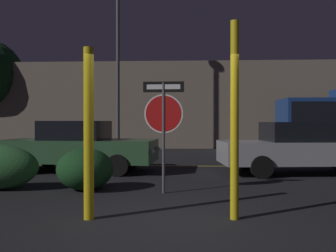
% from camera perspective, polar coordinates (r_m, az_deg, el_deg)
% --- Properties ---
extents(ground_plane, '(260.00, 260.00, 0.00)m').
position_cam_1_polar(ground_plane, '(5.63, -0.33, -14.61)').
color(ground_plane, black).
extents(road_center_stripe, '(43.00, 0.12, 0.01)m').
position_cam_1_polar(road_center_stripe, '(12.54, 1.46, -6.09)').
color(road_center_stripe, gold).
rests_on(road_center_stripe, ground_plane).
extents(stop_sign, '(0.85, 0.06, 2.31)m').
position_cam_1_polar(stop_sign, '(7.73, -0.69, 1.79)').
color(stop_sign, '#4C4C51').
rests_on(stop_sign, ground_plane).
extents(yellow_pole_left, '(0.15, 0.15, 2.61)m').
position_cam_1_polar(yellow_pole_left, '(5.79, -11.99, -1.11)').
color(yellow_pole_left, yellow).
rests_on(yellow_pole_left, ground_plane).
extents(yellow_pole_right, '(0.13, 0.13, 3.01)m').
position_cam_1_polar(yellow_pole_right, '(5.75, 10.11, 0.88)').
color(yellow_pole_right, yellow).
rests_on(yellow_pole_right, ground_plane).
extents(hedge_bush_2, '(1.22, 1.20, 0.91)m').
position_cam_1_polar(hedge_bush_2, '(8.33, -12.52, -6.43)').
color(hedge_bush_2, '#19421E').
rests_on(hedge_bush_2, ground_plane).
extents(passing_car_2, '(4.65, 2.20, 1.50)m').
position_cam_1_polar(passing_car_2, '(11.46, -13.39, -3.04)').
color(passing_car_2, '#335B38').
rests_on(passing_car_2, ground_plane).
extents(passing_car_3, '(4.89, 2.18, 1.47)m').
position_cam_1_polar(passing_car_3, '(11.29, 19.80, -3.19)').
color(passing_car_3, '#9E9EA3').
rests_on(passing_car_3, ground_plane).
extents(street_lamp, '(0.48, 0.48, 8.33)m').
position_cam_1_polar(street_lamp, '(18.04, -7.64, 13.21)').
color(street_lamp, '#4C4C51').
rests_on(street_lamp, ground_plane).
extents(building_backdrop, '(38.36, 4.89, 4.79)m').
position_cam_1_polar(building_backdrop, '(22.89, -1.20, 2.98)').
color(building_backdrop, '#7A6B5B').
rests_on(building_backdrop, ground_plane).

